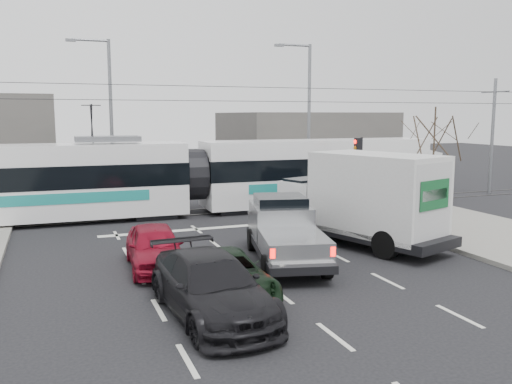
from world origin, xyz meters
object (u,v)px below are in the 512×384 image
object	(u,v)px
navy_pickup	(345,205)
bare_tree	(434,140)
traffic_signal	(359,159)
green_car	(225,276)
street_lamp_far	(108,110)
red_car	(155,247)
street_lamp_near	(306,110)
box_truck	(363,200)
dark_car	(211,286)
silver_pickup	(284,230)
tram	(193,176)

from	to	relation	value
navy_pickup	bare_tree	bearing A→B (deg)	-17.06
traffic_signal	green_car	xyz separation A→B (m)	(-9.64, -9.23, -2.13)
bare_tree	traffic_signal	world-z (taller)	bare_tree
street_lamp_far	green_car	world-z (taller)	street_lamp_far
bare_tree	red_car	xyz separation A→B (m)	(-12.00, -1.77, -3.09)
street_lamp_near	green_car	world-z (taller)	street_lamp_near
box_truck	dark_car	xyz separation A→B (m)	(-7.31, -5.01, -0.96)
traffic_signal	navy_pickup	xyz separation A→B (m)	(-1.98, -2.22, -1.78)
bare_tree	box_truck	world-z (taller)	bare_tree
bare_tree	red_car	bearing A→B (deg)	-171.62
street_lamp_near	silver_pickup	distance (m)	16.24
traffic_signal	tram	world-z (taller)	tram
box_truck	green_car	bearing A→B (deg)	-168.32
street_lamp_near	street_lamp_far	world-z (taller)	same
bare_tree	green_car	bearing A→B (deg)	-154.08
tram	street_lamp_near	bearing A→B (deg)	29.11
traffic_signal	green_car	size ratio (longest dim) A/B	0.82
tram	green_car	bearing A→B (deg)	-99.50
street_lamp_near	dark_car	world-z (taller)	street_lamp_near
green_car	dark_car	xyz separation A→B (m)	(-0.70, -1.11, 0.13)
bare_tree	dark_car	world-z (taller)	bare_tree
street_lamp_far	green_car	size ratio (longest dim) A/B	2.05
street_lamp_far	red_car	size ratio (longest dim) A/B	2.20
bare_tree	dark_car	distance (m)	13.46
street_lamp_far	tram	xyz separation A→B (m)	(3.28, -6.41, -3.25)
bare_tree	red_car	world-z (taller)	bare_tree
street_lamp_near	dark_car	size ratio (longest dim) A/B	1.77
tram	red_car	size ratio (longest dim) A/B	6.28
street_lamp_far	dark_car	xyz separation A→B (m)	(0.31, -19.84, -4.38)
tram	silver_pickup	size ratio (longest dim) A/B	4.30
traffic_signal	street_lamp_far	distance (m)	14.47
navy_pickup	red_car	bearing A→B (deg)	-145.48
street_lamp_near	green_car	distance (m)	20.25
street_lamp_near	street_lamp_far	size ratio (longest dim) A/B	1.00
box_truck	green_car	xyz separation A→B (m)	(-6.61, -3.90, -1.09)
box_truck	dark_car	world-z (taller)	box_truck
green_car	street_lamp_near	bearing A→B (deg)	59.95
box_truck	navy_pickup	xyz separation A→B (m)	(1.05, 3.11, -0.73)
traffic_signal	tram	xyz separation A→B (m)	(-7.38, 3.09, -0.88)
bare_tree	green_car	xyz separation A→B (m)	(-10.77, -5.23, -3.18)
navy_pickup	street_lamp_near	bearing A→B (deg)	86.58
traffic_signal	box_truck	size ratio (longest dim) A/B	0.50
traffic_signal	tram	distance (m)	8.05
street_lamp_near	green_car	bearing A→B (deg)	-122.07
street_lamp_near	silver_pickup	xyz separation A→B (m)	(-7.52, -13.81, -4.08)
silver_pickup	green_car	size ratio (longest dim) A/B	1.36
street_lamp_far	box_truck	distance (m)	17.02
traffic_signal	box_truck	bearing A→B (deg)	-119.64
traffic_signal	dark_car	xyz separation A→B (m)	(-10.34, -10.34, -2.00)
navy_pickup	green_car	distance (m)	10.39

